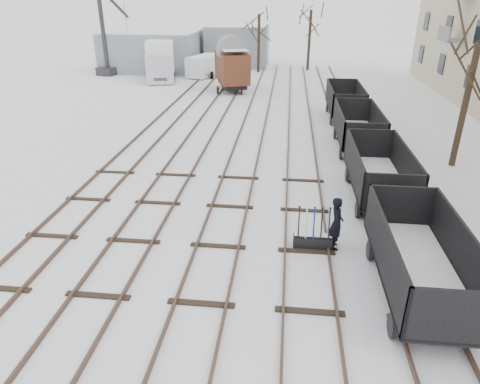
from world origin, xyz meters
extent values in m
plane|color=white|center=(0.00, 0.00, 0.00)|extent=(120.00, 120.00, 0.00)
cube|color=black|center=(-6.72, 14.00, 0.07)|extent=(0.07, 52.00, 0.15)
cube|color=black|center=(-5.28, 14.00, 0.07)|extent=(0.07, 52.00, 0.15)
cube|color=black|center=(-6.00, 2.00, 0.03)|extent=(1.90, 0.20, 0.08)
cube|color=black|center=(-3.72, 14.00, 0.07)|extent=(0.07, 52.00, 0.15)
cube|color=black|center=(-2.28, 14.00, 0.07)|extent=(0.07, 52.00, 0.15)
cube|color=black|center=(-3.00, 2.00, 0.03)|extent=(1.90, 0.20, 0.08)
cube|color=black|center=(-0.72, 14.00, 0.07)|extent=(0.07, 52.00, 0.15)
cube|color=black|center=(0.72, 14.00, 0.07)|extent=(0.07, 52.00, 0.15)
cube|color=black|center=(0.00, 2.00, 0.03)|extent=(1.90, 0.20, 0.08)
cube|color=black|center=(2.28, 14.00, 0.07)|extent=(0.07, 52.00, 0.15)
cube|color=black|center=(3.72, 14.00, 0.07)|extent=(0.07, 52.00, 0.15)
cube|color=black|center=(3.00, 2.00, 0.03)|extent=(1.90, 0.20, 0.08)
cube|color=black|center=(5.28, 14.00, 0.07)|extent=(0.07, 52.00, 0.15)
cube|color=black|center=(6.72, 14.00, 0.07)|extent=(0.07, 52.00, 0.15)
cube|color=black|center=(6.00, 2.00, 0.03)|extent=(1.90, 0.20, 0.08)
cube|color=gray|center=(-13.00, 36.00, 2.00)|extent=(10.00, 8.00, 4.00)
cube|color=white|center=(-13.00, 36.00, 4.05)|extent=(9.80, 7.84, 0.10)
cube|color=gray|center=(-4.00, 40.00, 2.20)|extent=(7.00, 6.00, 4.40)
cube|color=white|center=(-4.00, 40.00, 4.45)|extent=(6.86, 5.88, 0.10)
cube|color=black|center=(3.20, 0.32, 0.22)|extent=(1.30, 0.43, 0.44)
cube|color=black|center=(3.20, 0.32, 0.46)|extent=(1.30, 0.31, 0.06)
cube|color=white|center=(3.20, 0.32, 0.50)|extent=(1.25, 0.27, 0.03)
cylinder|color=black|center=(2.70, 0.32, 0.95)|extent=(0.05, 0.31, 1.08)
cylinder|color=silver|center=(2.95, 0.32, 0.95)|extent=(0.05, 0.31, 1.08)
cylinder|color=#0C16A8|center=(3.20, 0.32, 0.95)|extent=(0.05, 0.31, 1.08)
cylinder|color=black|center=(3.45, 0.32, 0.95)|extent=(0.05, 0.31, 1.08)
cylinder|color=black|center=(3.70, 0.32, 0.95)|extent=(0.05, 0.31, 1.08)
imported|color=black|center=(3.95, 0.42, 0.93)|extent=(0.49, 0.71, 1.87)
cube|color=black|center=(6.00, -1.90, 0.59)|extent=(1.74, 4.80, 0.36)
cube|color=black|center=(6.00, -1.90, 0.77)|extent=(2.18, 5.45, 0.11)
cube|color=black|center=(4.96, -1.90, 1.50)|extent=(0.09, 5.45, 1.45)
cube|color=black|center=(7.04, -1.90, 1.50)|extent=(0.09, 5.45, 1.45)
cube|color=white|center=(6.00, -1.90, 0.86)|extent=(1.96, 5.23, 0.05)
cylinder|color=black|center=(5.00, -3.65, 0.32)|extent=(0.11, 0.64, 0.64)
cylinder|color=black|center=(7.00, -0.16, 0.32)|extent=(0.11, 0.64, 0.64)
cube|color=black|center=(6.00, 4.50, 0.59)|extent=(1.74, 4.80, 0.36)
cube|color=black|center=(6.00, 4.50, 0.77)|extent=(2.18, 5.45, 0.11)
cube|color=black|center=(4.96, 4.50, 1.50)|extent=(0.09, 5.45, 1.45)
cube|color=black|center=(7.04, 4.50, 1.50)|extent=(0.09, 5.45, 1.45)
cube|color=white|center=(6.00, 4.50, 0.86)|extent=(1.96, 5.23, 0.05)
cylinder|color=black|center=(5.00, 2.75, 0.32)|extent=(0.11, 0.64, 0.64)
cylinder|color=black|center=(7.00, 6.24, 0.32)|extent=(0.11, 0.64, 0.64)
cube|color=black|center=(6.00, 10.90, 0.59)|extent=(1.74, 4.80, 0.36)
cube|color=black|center=(6.00, 10.90, 0.77)|extent=(2.18, 5.45, 0.11)
cube|color=black|center=(4.96, 10.90, 1.50)|extent=(0.09, 5.45, 1.45)
cube|color=black|center=(7.04, 10.90, 1.50)|extent=(0.09, 5.45, 1.45)
cube|color=white|center=(6.00, 10.90, 0.86)|extent=(1.96, 5.23, 0.05)
cylinder|color=black|center=(5.00, 9.15, 0.32)|extent=(0.11, 0.64, 0.64)
cylinder|color=black|center=(7.00, 12.64, 0.32)|extent=(0.11, 0.64, 0.64)
cube|color=black|center=(6.00, 17.30, 0.59)|extent=(1.74, 4.80, 0.36)
cube|color=black|center=(6.00, 17.30, 0.77)|extent=(2.18, 5.45, 0.11)
cube|color=black|center=(4.96, 17.30, 1.50)|extent=(0.09, 5.45, 1.45)
cube|color=black|center=(7.04, 17.30, 1.50)|extent=(0.09, 5.45, 1.45)
cube|color=white|center=(6.00, 17.30, 0.86)|extent=(1.96, 5.23, 0.05)
cylinder|color=black|center=(5.00, 15.55, 0.32)|extent=(0.11, 0.64, 0.64)
cylinder|color=black|center=(7.00, 19.04, 0.32)|extent=(0.11, 0.64, 0.64)
cube|color=black|center=(-2.83, 25.59, 0.61)|extent=(3.05, 4.52, 0.38)
cube|color=#471E15|center=(-2.83, 25.59, 2.03)|extent=(3.66, 5.20, 2.46)
cube|color=white|center=(-2.83, 25.59, 3.59)|extent=(3.37, 4.91, 0.04)
cylinder|color=black|center=(-3.87, 24.08, 0.33)|extent=(0.11, 0.66, 0.66)
cylinder|color=black|center=(-1.79, 27.10, 0.33)|extent=(0.11, 0.66, 0.66)
cube|color=black|center=(-10.70, 30.79, 0.58)|extent=(3.21, 8.07, 0.32)
cube|color=#B8BCC3|center=(-10.70, 27.85, 1.42)|extent=(2.97, 2.67, 2.63)
cube|color=white|center=(-10.70, 31.64, 2.11)|extent=(3.91, 5.96, 2.95)
cube|color=white|center=(-10.70, 31.64, 3.60)|extent=(3.83, 5.84, 0.04)
cylinder|color=black|center=(-11.86, 28.06, 0.53)|extent=(0.32, 1.05, 1.05)
cylinder|color=black|center=(-9.54, 33.74, 0.53)|extent=(0.32, 1.05, 1.05)
cube|color=white|center=(-6.52, 32.38, 1.07)|extent=(3.35, 5.10, 1.92)
cube|color=white|center=(-6.52, 32.38, 2.05)|extent=(3.27, 4.98, 0.04)
cylinder|color=black|center=(-7.48, 30.89, 0.37)|extent=(0.24, 0.75, 0.75)
cylinder|color=black|center=(-5.56, 33.88, 0.37)|extent=(0.24, 0.75, 0.75)
cube|color=#29282D|center=(-16.81, 31.97, 0.40)|extent=(2.25, 2.25, 0.80)
cylinder|color=#29282D|center=(-16.81, 31.97, 4.01)|extent=(0.44, 0.44, 8.03)
cylinder|color=#29282D|center=(-16.81, 33.78, 7.22)|extent=(1.76, 4.97, 3.70)
cylinder|color=black|center=(-16.81, 35.88, 4.82)|extent=(0.04, 0.04, 4.51)
cylinder|color=black|center=(10.51, 8.87, 2.92)|extent=(0.30, 0.30, 5.84)
cylinder|color=black|center=(-1.23, 35.54, 2.94)|extent=(0.30, 0.30, 5.89)
cylinder|color=black|center=(4.16, 37.47, 3.12)|extent=(0.30, 0.30, 6.25)
camera|label=1|loc=(2.14, -12.30, 7.90)|focal=32.00mm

